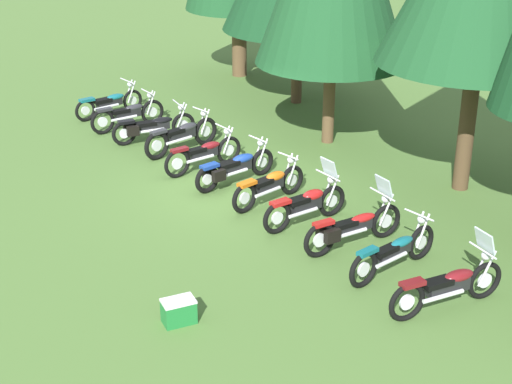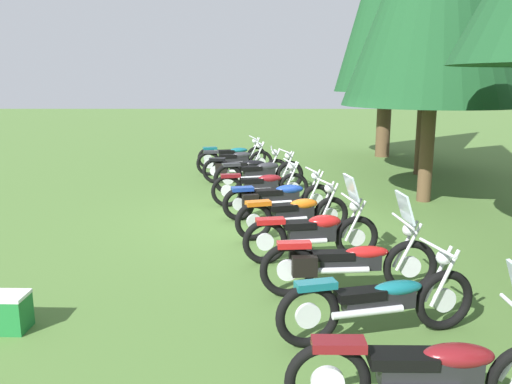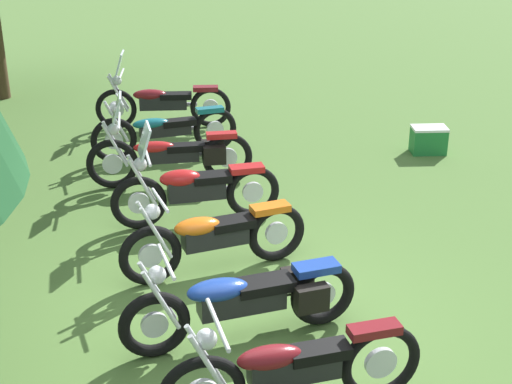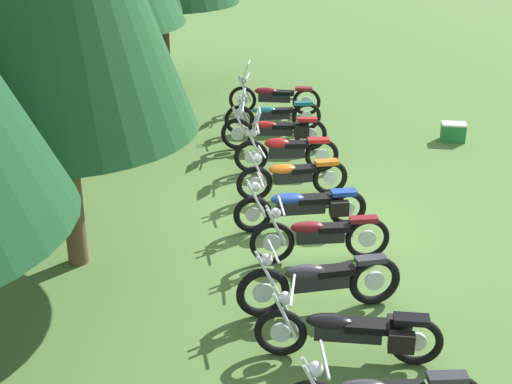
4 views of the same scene
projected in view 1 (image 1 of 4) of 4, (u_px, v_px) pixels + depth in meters
name	position (u px, v px, depth m)	size (l,w,h in m)	color
ground_plane	(234.00, 185.00, 18.38)	(80.00, 80.00, 0.00)	#4C7033
motorcycle_0	(110.00, 102.00, 23.02)	(0.85, 2.22, 0.98)	black
motorcycle_1	(128.00, 114.00, 21.93)	(0.66, 2.28, 1.01)	black
motorcycle_2	(152.00, 126.00, 21.00)	(0.75, 2.38, 0.99)	black
motorcycle_3	(182.00, 135.00, 20.25)	(0.93, 2.32, 1.03)	black
motorcycle_4	(204.00, 153.00, 19.08)	(0.74, 2.23, 1.01)	black
motorcycle_5	(234.00, 167.00, 18.28)	(0.94, 2.31, 0.99)	black
motorcycle_6	(269.00, 185.00, 17.29)	(0.86, 2.12, 1.00)	black
motorcycle_7	(307.00, 204.00, 16.29)	(0.78, 2.17, 1.36)	black
motorcycle_8	(353.00, 226.00, 15.34)	(0.77, 2.39, 1.38)	black
motorcycle_9	(394.00, 252.00, 14.43)	(0.84, 2.31, 1.01)	black
motorcycle_10	(449.00, 285.00, 13.25)	(0.68, 2.39, 1.37)	black
picnic_cooler	(179.00, 311.00, 12.97)	(0.37, 0.57, 0.44)	#1E7233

